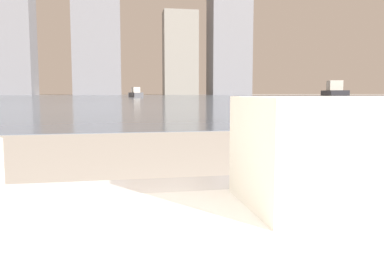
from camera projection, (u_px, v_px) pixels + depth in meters
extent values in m
cube|color=silver|center=(338.00, 190.00, 0.56)|extent=(0.28, 0.19, 0.04)
cube|color=silver|center=(339.00, 164.00, 0.56)|extent=(0.28, 0.19, 0.04)
cube|color=silver|center=(340.00, 137.00, 0.56)|extent=(0.28, 0.19, 0.04)
cube|color=silver|center=(341.00, 110.00, 0.55)|extent=(0.28, 0.19, 0.04)
cube|color=slate|center=(125.00, 97.00, 60.55)|extent=(180.00, 110.00, 0.01)
cube|color=#4C4C51|center=(136.00, 95.00, 59.67)|extent=(2.20, 4.39, 0.73)
cube|color=silver|center=(136.00, 90.00, 59.60)|extent=(1.32, 1.74, 0.84)
cube|color=#4C4C51|center=(135.00, 94.00, 74.05)|extent=(2.71, 4.21, 0.70)
cube|color=silver|center=(135.00, 91.00, 73.98)|extent=(1.47, 1.75, 0.80)
cube|color=#2D2D33|center=(334.00, 95.00, 41.63)|extent=(3.51, 5.76, 0.95)
cube|color=silver|center=(335.00, 85.00, 41.53)|extent=(1.94, 2.37, 1.09)
cube|color=slate|center=(10.00, 3.00, 107.11)|extent=(12.29, 9.97, 52.65)
cube|color=slate|center=(97.00, 39.00, 112.43)|extent=(13.70, 13.01, 33.46)
cube|color=gray|center=(180.00, 54.00, 117.36)|extent=(10.63, 6.83, 25.93)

